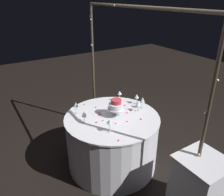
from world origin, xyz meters
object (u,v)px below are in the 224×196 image
object	(u,v)px
wine_glass_1	(137,97)
wine_glass_4	(76,105)
wine_glass_5	(143,100)
wine_glass_3	(84,114)
side_table	(198,188)
decorative_arch	(134,65)
tiered_cake	(116,105)
wine_glass_6	(138,103)
main_table	(112,141)
wine_glass_0	(120,93)
wine_glass_2	(110,122)

from	to	relation	value
wine_glass_1	wine_glass_4	size ratio (longest dim) A/B	0.92
wine_glass_4	wine_glass_5	xyz separation A→B (m)	(0.34, 0.82, -0.00)
wine_glass_3	wine_glass_1	bearing A→B (deg)	94.11
side_table	wine_glass_4	world-z (taller)	wine_glass_4
decorative_arch	tiered_cake	bearing A→B (deg)	-88.86
tiered_cake	wine_glass_4	size ratio (longest dim) A/B	1.41
wine_glass_5	wine_glass_6	bearing A→B (deg)	-72.15
main_table	side_table	world-z (taller)	main_table
side_table	wine_glass_0	xyz separation A→B (m)	(-1.47, 0.03, 0.50)
tiered_cake	decorative_arch	bearing A→B (deg)	91.14
main_table	wine_glass_3	xyz separation A→B (m)	(-0.07, -0.35, 0.48)
side_table	main_table	bearing A→B (deg)	-165.07
wine_glass_3	main_table	bearing A→B (deg)	78.87
main_table	wine_glass_5	distance (m)	0.68
decorative_arch	wine_glass_3	distance (m)	0.85
side_table	wine_glass_4	distance (m)	1.68
wine_glass_4	wine_glass_6	bearing A→B (deg)	62.51
wine_glass_1	wine_glass_3	bearing A→B (deg)	-85.89
tiered_cake	wine_glass_6	xyz separation A→B (m)	(0.05, 0.31, -0.03)
wine_glass_2	wine_glass_0	bearing A→B (deg)	138.20
wine_glass_1	main_table	bearing A→B (deg)	-75.26
side_table	tiered_cake	world-z (taller)	tiered_cake
decorative_arch	side_table	size ratio (longest dim) A/B	3.02
side_table	wine_glass_6	world-z (taller)	wine_glass_6
decorative_arch	wine_glass_0	size ratio (longest dim) A/B	13.44
side_table	wine_glass_2	size ratio (longest dim) A/B	4.50
wine_glass_1	wine_glass_3	size ratio (longest dim) A/B	0.99
main_table	wine_glass_1	bearing A→B (deg)	104.74
wine_glass_0	wine_glass_6	distance (m)	0.38
tiered_cake	wine_glass_4	distance (m)	0.52
side_table	wine_glass_1	world-z (taller)	wine_glass_1
wine_glass_6	wine_glass_1	bearing A→B (deg)	146.30
decorative_arch	wine_glass_3	world-z (taller)	decorative_arch
decorative_arch	wine_glass_2	bearing A→B (deg)	-61.82
wine_glass_1	wine_glass_5	world-z (taller)	wine_glass_5
wine_glass_0	wine_glass_3	size ratio (longest dim) A/B	1.10
wine_glass_2	wine_glass_5	distance (m)	0.72
wine_glass_1	wine_glass_3	xyz separation A→B (m)	(0.06, -0.84, -0.00)
main_table	wine_glass_6	distance (m)	0.61
wine_glass_0	side_table	bearing A→B (deg)	-1.01
tiered_cake	side_table	bearing A→B (deg)	12.22
wine_glass_2	wine_glass_3	xyz separation A→B (m)	(-0.35, -0.14, -0.02)
wine_glass_2	side_table	bearing A→B (deg)	30.52
main_table	wine_glass_2	xyz separation A→B (m)	(0.28, -0.21, 0.50)
main_table	wine_glass_3	size ratio (longest dim) A/B	8.07
tiered_cake	wine_glass_0	distance (m)	0.43
wine_glass_1	wine_glass_5	bearing A→B (deg)	-7.72
decorative_arch	side_table	distance (m)	1.52
wine_glass_4	wine_glass_5	size ratio (longest dim) A/B	0.98
decorative_arch	wine_glass_0	distance (m)	0.60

